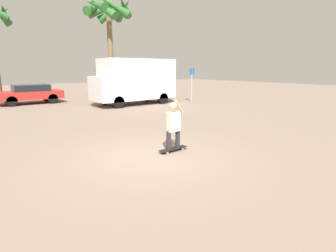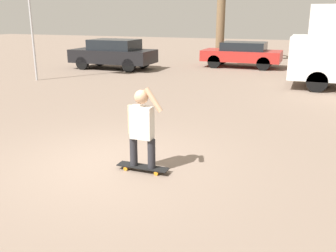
% 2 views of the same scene
% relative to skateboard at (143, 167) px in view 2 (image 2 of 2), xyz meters
% --- Properties ---
extents(ground_plane, '(80.00, 80.00, 0.00)m').
position_rel_skateboard_xyz_m(ground_plane, '(-0.79, 0.12, -0.08)').
color(ground_plane, gray).
extents(skateboard, '(0.97, 0.23, 0.09)m').
position_rel_skateboard_xyz_m(skateboard, '(0.00, 0.00, 0.00)').
color(skateboard, black).
rests_on(skateboard, ground_plane).
extents(person_skateboarder, '(0.67, 0.25, 1.47)m').
position_rel_skateboard_xyz_m(person_skateboarder, '(-0.00, -0.00, 0.81)').
color(person_skateboarder, '#28282D').
rests_on(person_skateboarder, skateboard).
extents(parked_car_red, '(4.17, 1.94, 1.35)m').
position_rel_skateboard_xyz_m(parked_car_red, '(-0.94, 14.88, 0.66)').
color(parked_car_red, black).
rests_on(parked_car_red, ground_plane).
extents(parked_car_black, '(4.36, 1.93, 1.53)m').
position_rel_skateboard_xyz_m(parked_car_black, '(-7.14, 11.80, 0.74)').
color(parked_car_black, black).
rests_on(parked_car_black, ground_plane).
extents(flagpole, '(1.12, 0.12, 5.14)m').
position_rel_skateboard_xyz_m(flagpole, '(-8.38, 7.39, 3.02)').
color(flagpole, '#B7B7BC').
rests_on(flagpole, ground_plane).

